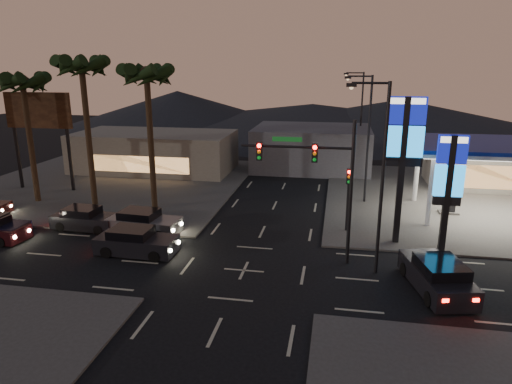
% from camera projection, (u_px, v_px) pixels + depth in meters
% --- Properties ---
extents(ground, '(140.00, 140.00, 0.00)m').
position_uv_depth(ground, '(244.00, 270.00, 24.69)').
color(ground, black).
rests_on(ground, ground).
extents(corner_lot_ne, '(24.00, 24.00, 0.12)m').
position_uv_depth(corner_lot_ne, '(476.00, 201.00, 37.09)').
color(corner_lot_ne, '#47443F').
rests_on(corner_lot_ne, ground).
extents(corner_lot_nw, '(24.00, 24.00, 0.12)m').
position_uv_depth(corner_lot_nw, '(111.00, 183.00, 42.58)').
color(corner_lot_nw, '#47443F').
rests_on(corner_lot_nw, ground).
extents(gas_station, '(12.20, 8.20, 5.47)m').
position_uv_depth(gas_station, '(501.00, 148.00, 31.94)').
color(gas_station, silver).
rests_on(gas_station, ground).
extents(convenience_store, '(10.00, 6.00, 4.00)m').
position_uv_depth(convenience_store, '(487.00, 165.00, 40.96)').
color(convenience_store, '#726B5B').
rests_on(convenience_store, ground).
extents(pylon_sign_tall, '(2.20, 0.35, 9.00)m').
position_uv_depth(pylon_sign_tall, '(404.00, 142.00, 26.72)').
color(pylon_sign_tall, black).
rests_on(pylon_sign_tall, ground).
extents(pylon_sign_short, '(1.60, 0.35, 7.00)m').
position_uv_depth(pylon_sign_short, '(449.00, 176.00, 25.81)').
color(pylon_sign_short, black).
rests_on(pylon_sign_short, ground).
extents(traffic_signal_mast, '(6.10, 0.39, 8.00)m').
position_uv_depth(traffic_signal_mast, '(319.00, 171.00, 24.52)').
color(traffic_signal_mast, black).
rests_on(traffic_signal_mast, ground).
extents(pedestal_signal, '(0.32, 0.39, 4.30)m').
position_uv_depth(pedestal_signal, '(348.00, 190.00, 29.57)').
color(pedestal_signal, black).
rests_on(pedestal_signal, ground).
extents(streetlight_near, '(2.14, 0.25, 10.00)m').
position_uv_depth(streetlight_near, '(379.00, 168.00, 22.93)').
color(streetlight_near, black).
rests_on(streetlight_near, ground).
extents(streetlight_mid, '(2.14, 0.25, 10.00)m').
position_uv_depth(streetlight_mid, '(366.00, 132.00, 35.24)').
color(streetlight_mid, black).
rests_on(streetlight_mid, ground).
extents(streetlight_far, '(2.14, 0.25, 10.00)m').
position_uv_depth(streetlight_far, '(359.00, 113.00, 48.51)').
color(streetlight_far, black).
rests_on(streetlight_far, ground).
extents(palm_a, '(4.41, 4.41, 10.86)m').
position_uv_depth(palm_a, '(147.00, 84.00, 32.68)').
color(palm_a, black).
rests_on(palm_a, ground).
extents(palm_b, '(4.41, 4.41, 11.46)m').
position_uv_depth(palm_b, '(82.00, 76.00, 33.39)').
color(palm_b, black).
rests_on(palm_b, ground).
extents(palm_c, '(4.41, 4.41, 10.26)m').
position_uv_depth(palm_c, '(23.00, 90.00, 34.55)').
color(palm_c, black).
rests_on(palm_c, ground).
extents(billboard, '(6.00, 0.30, 8.50)m').
position_uv_depth(billboard, '(39.00, 118.00, 38.81)').
color(billboard, black).
rests_on(billboard, ground).
extents(building_far_west, '(16.00, 8.00, 4.00)m').
position_uv_depth(building_far_west, '(155.00, 152.00, 47.39)').
color(building_far_west, '#726B5B').
rests_on(building_far_west, ground).
extents(building_far_mid, '(12.00, 9.00, 4.40)m').
position_uv_depth(building_far_mid, '(312.00, 148.00, 48.38)').
color(building_far_mid, '#4C4C51').
rests_on(building_far_mid, ground).
extents(hill_left, '(40.00, 40.00, 6.00)m').
position_uv_depth(hill_left, '(178.00, 107.00, 85.01)').
color(hill_left, black).
rests_on(hill_left, ground).
extents(hill_right, '(50.00, 50.00, 5.00)m').
position_uv_depth(hill_right, '(400.00, 114.00, 78.28)').
color(hill_right, black).
rests_on(hill_right, ground).
extents(hill_center, '(60.00, 60.00, 4.00)m').
position_uv_depth(hill_center, '(312.00, 115.00, 80.99)').
color(hill_center, black).
rests_on(hill_center, ground).
extents(car_lane_a_front, '(4.85, 2.15, 1.56)m').
position_uv_depth(car_lane_a_front, '(136.00, 242.00, 26.71)').
color(car_lane_a_front, black).
rests_on(car_lane_a_front, ground).
extents(car_lane_b_front, '(4.94, 2.35, 1.57)m').
position_uv_depth(car_lane_b_front, '(143.00, 223.00, 29.94)').
color(car_lane_b_front, slate).
rests_on(car_lane_b_front, ground).
extents(car_lane_b_mid, '(4.62, 2.11, 1.48)m').
position_uv_depth(car_lane_b_mid, '(85.00, 219.00, 30.80)').
color(car_lane_b_mid, black).
rests_on(car_lane_b_mid, ground).
extents(suv_station, '(3.14, 5.34, 1.68)m').
position_uv_depth(suv_station, '(437.00, 276.00, 22.31)').
color(suv_station, black).
rests_on(suv_station, ground).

